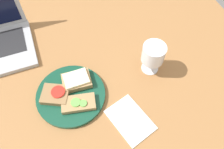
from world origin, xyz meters
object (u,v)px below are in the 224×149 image
sandwich_with_cheese (77,80)px  sandwich_with_cucumber (78,103)px  sandwich_with_tomato (56,94)px  wine_glass (153,54)px  napkin (130,120)px  plate (71,95)px

sandwich_with_cheese → sandwich_with_cucumber: 9.09cm
sandwich_with_cucumber → sandwich_with_tomato: bearing=137.8°
sandwich_with_tomato → wine_glass: (37.13, -0.09, 6.30)cm
napkin → plate: bearing=135.9°
wine_glass → napkin: (-15.61, -16.93, -8.79)cm
plate → sandwich_with_cheese: (3.48, 3.91, 2.22)cm
plate → napkin: plate is taller
sandwich_with_cheese → napkin: 23.93cm
plate → sandwich_with_cucumber: size_ratio=1.98×
sandwich_with_cucumber → wine_glass: (30.46, 5.95, 6.47)cm
wine_glass → sandwich_with_cheese: bearing=174.1°
sandwich_with_cucumber → wine_glass: size_ratio=0.97×
sandwich_with_cheese → wine_glass: 29.40cm
sandwich_with_cheese → sandwich_with_tomato: (-8.50, -2.85, -0.30)cm
sandwich_with_cucumber → wine_glass: bearing=11.1°
sandwich_with_cheese → sandwich_with_tomato: sandwich_with_cheese is taller
sandwich_with_cucumber → wine_glass: wine_glass is taller
wine_glass → napkin: size_ratio=0.81×
wine_glass → napkin: 24.65cm
wine_glass → napkin: bearing=-132.7°
plate → sandwich_with_cucumber: sandwich_with_cucumber is taller
plate → wine_glass: size_ratio=1.93×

